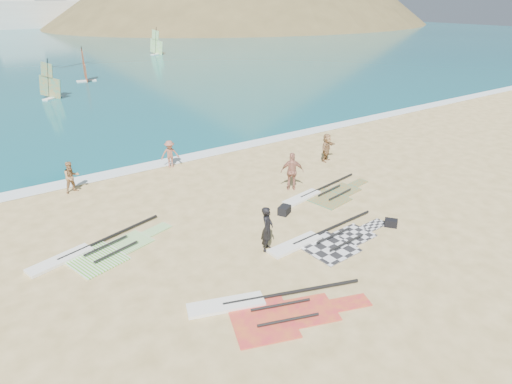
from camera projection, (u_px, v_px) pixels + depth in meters
ground at (309, 253)px, 16.48m from camera, size 300.00×300.00×0.00m
surf_line at (174, 161)px, 25.69m from camera, size 300.00×1.20×0.04m
headland_main at (251, 24)px, 157.74m from camera, size 143.00×143.00×45.00m
headland_minor at (305, 20)px, 183.32m from camera, size 70.00×70.00×28.00m
rig_grey at (324, 241)px, 17.20m from camera, size 5.73×2.30×0.20m
rig_green at (95, 252)px, 16.43m from camera, size 5.78×3.10×0.20m
rig_orange at (323, 194)px, 21.24m from camera, size 5.43×2.52×0.20m
rig_red at (266, 309)px, 13.45m from camera, size 5.66×3.35×0.20m
gear_bag_near at (284, 210)px, 19.35m from camera, size 0.73×0.66×0.38m
gear_bag_far at (391, 223)px, 18.32m from camera, size 0.62×0.64×0.32m
person_wetsuit at (267, 229)px, 16.32m from camera, size 0.79×0.77×1.83m
beachgoer_left at (72, 177)px, 21.30m from camera, size 0.89×0.75×1.62m
beachgoer_mid at (170, 154)px, 24.48m from camera, size 1.16×0.89×1.59m
beachgoer_back at (292, 171)px, 21.51m from camera, size 1.23×1.04×1.97m
beachgoer_right at (327, 148)px, 25.37m from camera, size 1.64×1.08×1.69m
windsurfer_left at (50, 87)px, 40.96m from camera, size 1.99×1.98×3.83m
windsurfer_centre at (85, 71)px, 49.47m from camera, size 2.24×2.65×3.97m
windsurfer_right at (156, 47)px, 72.74m from camera, size 2.52×2.75×4.48m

